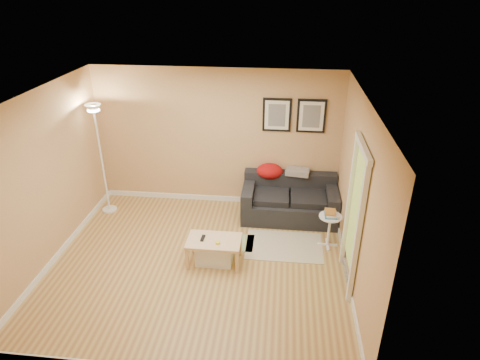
{
  "coord_description": "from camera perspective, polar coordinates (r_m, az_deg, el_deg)",
  "views": [
    {
      "loc": [
        1.19,
        -5.04,
        4.01
      ],
      "look_at": [
        0.55,
        0.85,
        1.05
      ],
      "focal_mm": 30.86,
      "sensor_mm": 36.0,
      "label": 1
    }
  ],
  "objects": [
    {
      "name": "floor",
      "position": [
        6.55,
        -5.71,
        -11.36
      ],
      "size": [
        4.5,
        4.5,
        0.0
      ],
      "primitive_type": "plane",
      "color": "tan",
      "rests_on": "ground"
    },
    {
      "name": "ceiling",
      "position": [
        5.37,
        -6.96,
        11.12
      ],
      "size": [
        4.5,
        4.5,
        0.0
      ],
      "primitive_type": "plane",
      "rotation": [
        3.14,
        0.0,
        0.0
      ],
      "color": "white",
      "rests_on": "wall_back"
    },
    {
      "name": "wall_back",
      "position": [
        7.64,
        -3.18,
        5.72
      ],
      "size": [
        4.5,
        0.0,
        4.5
      ],
      "primitive_type": "plane",
      "rotation": [
        1.57,
        0.0,
        0.0
      ],
      "color": "tan",
      "rests_on": "ground"
    },
    {
      "name": "wall_front",
      "position": [
        4.25,
        -11.98,
        -13.85
      ],
      "size": [
        4.5,
        0.0,
        4.5
      ],
      "primitive_type": "plane",
      "rotation": [
        -1.57,
        0.0,
        0.0
      ],
      "color": "tan",
      "rests_on": "ground"
    },
    {
      "name": "wall_left",
      "position": [
        6.68,
        -25.5,
        -0.16
      ],
      "size": [
        0.0,
        4.0,
        4.0
      ],
      "primitive_type": "plane",
      "rotation": [
        1.57,
        0.0,
        1.57
      ],
      "color": "tan",
      "rests_on": "ground"
    },
    {
      "name": "wall_right",
      "position": [
        5.82,
        15.95,
        -2.33
      ],
      "size": [
        0.0,
        4.0,
        4.0
      ],
      "primitive_type": "plane",
      "rotation": [
        1.57,
        0.0,
        -1.57
      ],
      "color": "tan",
      "rests_on": "ground"
    },
    {
      "name": "baseboard_back",
      "position": [
        8.16,
        -2.98,
        -2.54
      ],
      "size": [
        4.5,
        0.02,
        0.1
      ],
      "primitive_type": "cube",
      "color": "white",
      "rests_on": "ground"
    },
    {
      "name": "baseboard_left",
      "position": [
        7.27,
        -23.51,
        -9.0
      ],
      "size": [
        0.02,
        4.0,
        0.1
      ],
      "primitive_type": "cube",
      "color": "white",
      "rests_on": "ground"
    },
    {
      "name": "baseboard_right",
      "position": [
        6.5,
        14.47,
        -12.03
      ],
      "size": [
        0.02,
        4.0,
        0.1
      ],
      "primitive_type": "cube",
      "color": "white",
      "rests_on": "ground"
    },
    {
      "name": "sofa",
      "position": [
        7.51,
        6.88,
        -2.61
      ],
      "size": [
        1.7,
        0.9,
        0.75
      ],
      "primitive_type": null,
      "color": "black",
      "rests_on": "ground"
    },
    {
      "name": "red_throw",
      "position": [
        7.6,
        4.13,
        1.25
      ],
      "size": [
        0.48,
        0.36,
        0.28
      ],
      "primitive_type": null,
      "color": "#B11011",
      "rests_on": "sofa"
    },
    {
      "name": "plaid_throw",
      "position": [
        7.61,
        7.95,
        1.15
      ],
      "size": [
        0.45,
        0.32,
        0.1
      ],
      "primitive_type": null,
      "rotation": [
        0.0,
        0.0,
        -0.14
      ],
      "color": "tan",
      "rests_on": "sofa"
    },
    {
      "name": "framed_print_left",
      "position": [
        7.36,
        5.12,
        8.96
      ],
      "size": [
        0.5,
        0.04,
        0.6
      ],
      "primitive_type": null,
      "color": "black",
      "rests_on": "wall_back"
    },
    {
      "name": "framed_print_right",
      "position": [
        7.37,
        9.84,
        8.71
      ],
      "size": [
        0.5,
        0.04,
        0.6
      ],
      "primitive_type": null,
      "color": "black",
      "rests_on": "wall_back"
    },
    {
      "name": "area_rug",
      "position": [
        6.91,
        6.11,
        -9.05
      ],
      "size": [
        1.25,
        0.85,
        0.01
      ],
      "primitive_type": "cube",
      "color": "beige",
      "rests_on": "ground"
    },
    {
      "name": "green_runner",
      "position": [
        6.96,
        -1.03,
        -8.61
      ],
      "size": [
        0.7,
        0.5,
        0.01
      ],
      "primitive_type": "cube",
      "color": "#668C4C",
      "rests_on": "ground"
    },
    {
      "name": "coffee_table",
      "position": [
        6.44,
        -3.58,
        -9.77
      ],
      "size": [
        0.88,
        0.6,
        0.41
      ],
      "primitive_type": null,
      "rotation": [
        0.0,
        0.0,
        0.13
      ],
      "color": "#EABE8E",
      "rests_on": "ground"
    },
    {
      "name": "remote_control",
      "position": [
        6.35,
        -5.16,
        -8.0
      ],
      "size": [
        0.06,
        0.16,
        0.02
      ],
      "primitive_type": "cube",
      "rotation": [
        0.0,
        0.0,
        -0.03
      ],
      "color": "black",
      "rests_on": "coffee_table"
    },
    {
      "name": "tape_roll",
      "position": [
        6.23,
        -3.08,
        -8.66
      ],
      "size": [
        0.07,
        0.07,
        0.03
      ],
      "primitive_type": "cylinder",
      "color": "yellow",
      "rests_on": "coffee_table"
    },
    {
      "name": "storage_bin",
      "position": [
        6.48,
        -3.52,
        -9.81
      ],
      "size": [
        0.57,
        0.42,
        0.35
      ],
      "primitive_type": null,
      "color": "white",
      "rests_on": "ground"
    },
    {
      "name": "side_table",
      "position": [
        6.89,
        12.19,
        -6.89
      ],
      "size": [
        0.37,
        0.37,
        0.56
      ],
      "primitive_type": null,
      "color": "white",
      "rests_on": "ground"
    },
    {
      "name": "book_stack",
      "position": [
        6.74,
        12.42,
        -4.53
      ],
      "size": [
        0.24,
        0.29,
        0.08
      ],
      "primitive_type": null,
      "rotation": [
        0.0,
        0.0,
        -0.22
      ],
      "color": "teal",
      "rests_on": "side_table"
    },
    {
      "name": "floor_lamp",
      "position": [
        7.8,
        -18.52,
        2.22
      ],
      "size": [
        0.27,
        0.27,
        2.07
      ],
      "primitive_type": null,
      "color": "white",
      "rests_on": "ground"
    },
    {
      "name": "doorway",
      "position": [
        5.82,
        15.33,
        -5.39
      ],
      "size": [
        0.12,
        1.01,
        2.13
      ],
      "primitive_type": null,
      "color": "white",
      "rests_on": "ground"
    }
  ]
}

